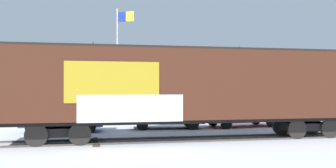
{
  "coord_description": "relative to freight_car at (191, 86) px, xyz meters",
  "views": [
    {
      "loc": [
        -6.59,
        -15.89,
        2.32
      ],
      "look_at": [
        -1.24,
        2.97,
        2.57
      ],
      "focal_mm": 39.59,
      "sensor_mm": 36.0,
      "label": 1
    }
  ],
  "objects": [
    {
      "name": "ground_plane",
      "position": [
        1.02,
        0.0,
        -2.43
      ],
      "size": [
        260.0,
        260.0,
        0.0
      ],
      "primitive_type": "plane",
      "color": "silver"
    },
    {
      "name": "track",
      "position": [
        -1.33,
        0.1,
        -2.39
      ],
      "size": [
        59.95,
        6.17,
        0.08
      ],
      "color": "#4C4742",
      "rests_on": "ground_plane"
    },
    {
      "name": "freight_car",
      "position": [
        0.0,
        0.0,
        0.0
      ],
      "size": [
        17.21,
        4.11,
        4.25
      ],
      "color": "#472316",
      "rests_on": "ground_plane"
    },
    {
      "name": "flagpole",
      "position": [
        -1.46,
        11.84,
        2.8
      ],
      "size": [
        1.23,
        0.76,
        8.38
      ],
      "color": "silver",
      "rests_on": "ground_plane"
    },
    {
      "name": "hillside",
      "position": [
        0.96,
        75.27,
        2.02
      ],
      "size": [
        128.21,
        28.71,
        13.33
      ],
      "color": "slate",
      "rests_on": "ground_plane"
    },
    {
      "name": "parked_car_blue",
      "position": [
        -5.65,
        4.86,
        -1.59
      ],
      "size": [
        4.45,
        2.34,
        1.73
      ],
      "color": "navy",
      "rests_on": "ground_plane"
    },
    {
      "name": "parked_car_black",
      "position": [
        0.17,
        4.99,
        -1.58
      ],
      "size": [
        4.48,
        2.49,
        1.73
      ],
      "color": "black",
      "rests_on": "ground_plane"
    },
    {
      "name": "parked_car_red",
      "position": [
        4.92,
        4.7,
        -1.54
      ],
      "size": [
        4.59,
        2.19,
        1.79
      ],
      "color": "#B21E1E",
      "rests_on": "ground_plane"
    }
  ]
}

